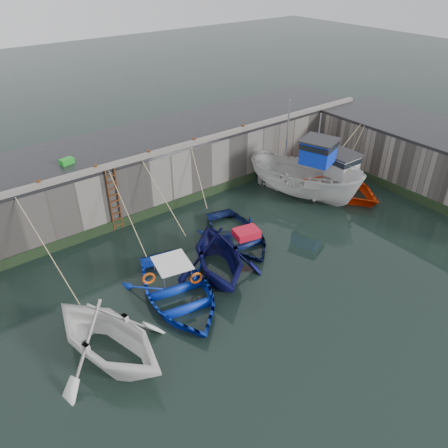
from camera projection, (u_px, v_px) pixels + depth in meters
ground at (292, 331)px, 15.65m from camera, size 120.00×120.00×0.00m
quay_back at (128, 172)px, 23.24m from camera, size 30.00×5.00×3.00m
road_back at (125, 144)px, 22.39m from camera, size 30.00×5.00×0.16m
kerb_back at (146, 156)px, 20.71m from camera, size 30.00×0.30×0.20m
algae_back at (154, 212)px, 22.20m from camera, size 30.00×0.08×0.50m
algae_right at (420, 199)px, 23.29m from camera, size 0.08×15.00×0.50m
ladder at (114, 201)px, 20.43m from camera, size 0.51×0.08×3.20m
boat_near_white at (111, 356)px, 14.69m from camera, size 5.40×5.86×2.58m
boat_near_white_rope at (60, 282)px, 17.92m from camera, size 0.04×5.30×3.10m
boat_near_blue at (179, 298)px, 17.13m from camera, size 4.77×5.97×1.10m
boat_near_blue_rope at (129, 247)px, 20.00m from camera, size 0.04×4.40×3.10m
boat_near_blacktrim at (218, 272)px, 18.48m from camera, size 5.32×5.65×2.37m
boat_near_blacktrim_rope at (168, 230)px, 21.23m from camera, size 0.04×4.13×3.10m
boat_near_navy at (238, 239)px, 20.55m from camera, size 4.14×5.16×0.95m
boat_near_navy_rope at (197, 210)px, 22.83m from camera, size 0.04×3.16×3.10m
boat_far_white at (305, 179)px, 23.53m from camera, size 4.51×6.92×5.50m
boat_far_orange at (330, 181)px, 24.69m from camera, size 4.71×6.59×4.36m
fish_crate at (67, 161)px, 20.09m from camera, size 0.67×0.49×0.26m
bollard_a at (39, 183)px, 18.21m from camera, size 0.18×0.18×0.28m
bollard_b at (96, 168)px, 19.48m from camera, size 0.18×0.18×0.28m
bollard_c at (149, 153)px, 20.86m from camera, size 0.18×0.18×0.28m
bollard_d at (194, 141)px, 22.18m from camera, size 0.18×0.18×0.28m
bollard_e at (243, 127)px, 23.81m from camera, size 0.18×0.18×0.28m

